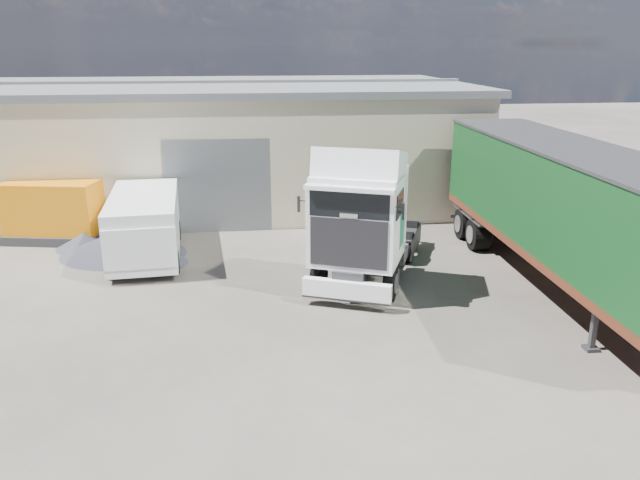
{
  "coord_description": "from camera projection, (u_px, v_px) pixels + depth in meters",
  "views": [
    {
      "loc": [
        -1.02,
        -13.69,
        7.02
      ],
      "look_at": [
        1.05,
        3.0,
        1.71
      ],
      "focal_mm": 35.0,
      "sensor_mm": 36.0,
      "label": 1
    }
  ],
  "objects": [
    {
      "name": "panel_van",
      "position": [
        145.0,
        227.0,
        20.93
      ],
      "size": [
        2.58,
        5.48,
        2.18
      ],
      "rotation": [
        0.0,
        0.0,
        0.08
      ],
      "color": "black",
      "rests_on": "ground"
    },
    {
      "name": "tractor_unit",
      "position": [
        363.0,
        225.0,
        18.68
      ],
      "size": [
        4.73,
        6.81,
        4.36
      ],
      "rotation": [
        0.0,
        0.0,
        -0.4
      ],
      "color": "black",
      "rests_on": "ground"
    },
    {
      "name": "brick_boundary_wall",
      "position": [
        605.0,
        216.0,
        21.84
      ],
      "size": [
        0.35,
        26.0,
        2.5
      ],
      "primitive_type": "cube",
      "color": "brown",
      "rests_on": "ground"
    },
    {
      "name": "gravel_heap",
      "position": [
        121.0,
        243.0,
        21.65
      ],
      "size": [
        5.09,
        4.89,
        0.91
      ],
      "rotation": [
        0.0,
        0.0,
        -0.13
      ],
      "color": "black",
      "rests_on": "ground"
    },
    {
      "name": "ground",
      "position": [
        292.0,
        345.0,
        15.19
      ],
      "size": [
        120.0,
        120.0,
        0.0
      ],
      "primitive_type": "plane",
      "color": "#272520",
      "rests_on": "ground"
    },
    {
      "name": "orange_skip",
      "position": [
        57.0,
        214.0,
        23.23
      ],
      "size": [
        3.93,
        2.87,
        2.23
      ],
      "rotation": [
        0.0,
        0.0,
        -0.19
      ],
      "color": "#2D2D30",
      "rests_on": "ground"
    },
    {
      "name": "box_trailer",
      "position": [
        560.0,
        201.0,
        18.23
      ],
      "size": [
        3.03,
        12.95,
        4.29
      ],
      "rotation": [
        0.0,
        0.0,
        -0.02
      ],
      "color": "#2D2D30",
      "rests_on": "ground"
    },
    {
      "name": "warehouse",
      "position": [
        134.0,
        142.0,
        28.82
      ],
      "size": [
        30.6,
        12.6,
        5.42
      ],
      "color": "beige",
      "rests_on": "ground"
    }
  ]
}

